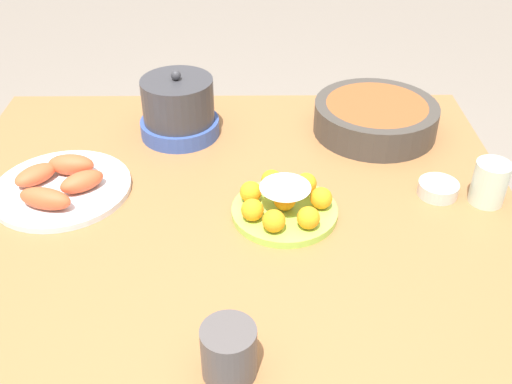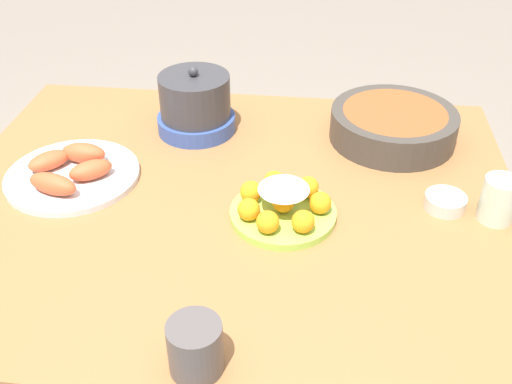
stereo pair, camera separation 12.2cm
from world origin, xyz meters
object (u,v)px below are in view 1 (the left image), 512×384
Objects in this scene: dining_table at (230,236)px; cake_plate at (284,204)px; sauce_bowl at (438,188)px; warming_pot at (179,109)px; serving_bowl at (375,117)px; cup_near at (229,352)px; cup_far at (490,183)px; seafood_platter at (61,185)px.

cake_plate is (0.11, -0.05, 0.13)m from dining_table.
warming_pot is at bearing 155.27° from sauce_bowl.
serving_bowl is (0.36, 0.29, 0.14)m from dining_table.
sauce_bowl is 0.63m from cup_near.
cake_plate is at bearing -23.51° from dining_table.
cup_far is (0.10, -0.03, 0.03)m from sauce_bowl.
serving_bowl is at bearing 64.92° from cup_near.
sauce_bowl is 0.44× the size of warming_pot.
warming_pot is (-0.67, 0.29, 0.02)m from cup_far.
serving_bowl is 0.49m from warming_pot.
serving_bowl is 0.81m from cup_near.
sauce_bowl is at bearing -1.07° from seafood_platter.
warming_pot reaches higher than cup_near.
warming_pot is (0.23, 0.25, 0.05)m from seafood_platter.
cup_far reaches higher than dining_table.
cup_far is (0.19, -0.30, 0.01)m from serving_bowl.
cup_far is at bearing -0.59° from dining_table.
sauce_bowl is at bearing 46.65° from cup_near.
seafood_platter is (-0.72, -0.26, -0.02)m from serving_bowl.
cake_plate is at bearing -125.20° from serving_bowl.
seafood_platter is at bearing 178.93° from sauce_bowl.
seafood_platter is (-0.36, 0.03, 0.12)m from dining_table.
seafood_platter is at bearing 177.44° from cup_far.
warming_pot is at bearing -178.93° from serving_bowl.
cup_near is at bearing -51.62° from seafood_platter.
sauce_bowl is at bearing 2.53° from dining_table.
cup_far is 0.73m from warming_pot.
serving_bowl is at bearing 54.80° from cake_plate.
warming_pot reaches higher than sauce_bowl.
dining_table is 0.56m from cup_far.
sauce_bowl is at bearing -24.73° from warming_pot.
sauce_bowl is 0.95× the size of cup_near.
warming_pot is (-0.24, 0.33, 0.04)m from cake_plate.
dining_table is at bearing 91.90° from cup_near.
serving_bowl is 3.40× the size of cup_near.
cup_far reaches higher than serving_bowl.
seafood_platter is at bearing -160.16° from serving_bowl.
warming_pot is (-0.58, 0.26, 0.05)m from sauce_bowl.
cup_far is (0.90, -0.04, 0.03)m from seafood_platter.
seafood_platter is 3.30× the size of cup_near.
cup_near is (0.37, -0.47, 0.03)m from seafood_platter.
cake_plate is 2.31× the size of cup_far.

